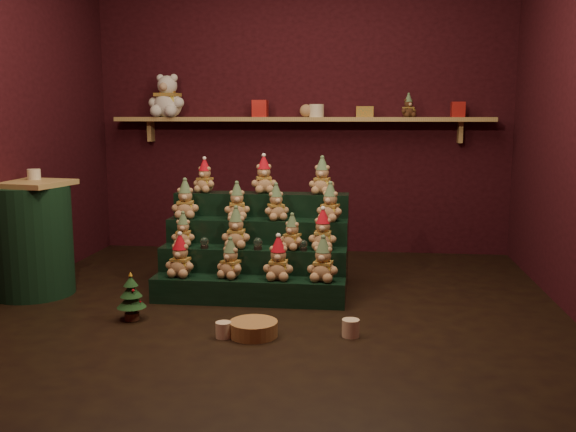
# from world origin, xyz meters

# --- Properties ---
(ground) EXTENTS (4.00, 4.00, 0.00)m
(ground) POSITION_xyz_m (0.00, 0.00, 0.00)
(ground) COLOR black
(ground) RESTS_ON ground
(back_wall) EXTENTS (4.00, 0.10, 2.80)m
(back_wall) POSITION_xyz_m (0.00, 2.05, 1.40)
(back_wall) COLOR black
(back_wall) RESTS_ON ground
(front_wall) EXTENTS (4.00, 0.10, 2.80)m
(front_wall) POSITION_xyz_m (0.00, -2.05, 1.40)
(front_wall) COLOR black
(front_wall) RESTS_ON ground
(back_shelf) EXTENTS (3.60, 0.26, 0.24)m
(back_shelf) POSITION_xyz_m (0.00, 1.87, 1.29)
(back_shelf) COLOR tan
(back_shelf) RESTS_ON ground
(riser_tier_front) EXTENTS (1.40, 0.22, 0.18)m
(riser_tier_front) POSITION_xyz_m (-0.21, 0.14, 0.09)
(riser_tier_front) COLOR black
(riser_tier_front) RESTS_ON ground
(riser_tier_midfront) EXTENTS (1.40, 0.22, 0.36)m
(riser_tier_midfront) POSITION_xyz_m (-0.21, 0.36, 0.18)
(riser_tier_midfront) COLOR black
(riser_tier_midfront) RESTS_ON ground
(riser_tier_midback) EXTENTS (1.40, 0.22, 0.54)m
(riser_tier_midback) POSITION_xyz_m (-0.21, 0.58, 0.27)
(riser_tier_midback) COLOR black
(riser_tier_midback) RESTS_ON ground
(riser_tier_back) EXTENTS (1.40, 0.22, 0.72)m
(riser_tier_back) POSITION_xyz_m (-0.21, 0.80, 0.36)
(riser_tier_back) COLOR black
(riser_tier_back) RESTS_ON ground
(teddy_0) EXTENTS (0.24, 0.22, 0.30)m
(teddy_0) POSITION_xyz_m (-0.71, 0.15, 0.33)
(teddy_0) COLOR tan
(teddy_0) RESTS_ON riser_tier_front
(teddy_1) EXTENTS (0.26, 0.24, 0.28)m
(teddy_1) POSITION_xyz_m (-0.33, 0.15, 0.32)
(teddy_1) COLOR tan
(teddy_1) RESTS_ON riser_tier_front
(teddy_2) EXTENTS (0.22, 0.20, 0.30)m
(teddy_2) POSITION_xyz_m (0.01, 0.14, 0.33)
(teddy_2) COLOR tan
(teddy_2) RESTS_ON riser_tier_front
(teddy_3) EXTENTS (0.25, 0.23, 0.31)m
(teddy_3) POSITION_xyz_m (0.33, 0.14, 0.34)
(teddy_3) COLOR tan
(teddy_3) RESTS_ON riser_tier_front
(teddy_4) EXTENTS (0.19, 0.18, 0.25)m
(teddy_4) POSITION_xyz_m (-0.74, 0.38, 0.48)
(teddy_4) COLOR tan
(teddy_4) RESTS_ON riser_tier_midfront
(teddy_5) EXTENTS (0.22, 0.20, 0.30)m
(teddy_5) POSITION_xyz_m (-0.33, 0.35, 0.51)
(teddy_5) COLOR tan
(teddy_5) RESTS_ON riser_tier_midfront
(teddy_6) EXTENTS (0.23, 0.22, 0.26)m
(teddy_6) POSITION_xyz_m (0.09, 0.34, 0.49)
(teddy_6) COLOR tan
(teddy_6) RESTS_ON riser_tier_midfront
(teddy_7) EXTENTS (0.21, 0.19, 0.29)m
(teddy_7) POSITION_xyz_m (0.31, 0.38, 0.51)
(teddy_7) COLOR tan
(teddy_7) RESTS_ON riser_tier_midfront
(teddy_8) EXTENTS (0.24, 0.22, 0.30)m
(teddy_8) POSITION_xyz_m (-0.78, 0.58, 0.69)
(teddy_8) COLOR tan
(teddy_8) RESTS_ON riser_tier_midback
(teddy_9) EXTENTS (0.23, 0.22, 0.28)m
(teddy_9) POSITION_xyz_m (-0.37, 0.58, 0.68)
(teddy_9) COLOR tan
(teddy_9) RESTS_ON riser_tier_midback
(teddy_10) EXTENTS (0.25, 0.24, 0.27)m
(teddy_10) POSITION_xyz_m (-0.06, 0.57, 0.68)
(teddy_10) COLOR tan
(teddy_10) RESTS_ON riser_tier_midback
(teddy_11) EXTENTS (0.26, 0.24, 0.29)m
(teddy_11) POSITION_xyz_m (0.36, 0.57, 0.68)
(teddy_11) COLOR tan
(teddy_11) RESTS_ON riser_tier_midback
(teddy_12) EXTENTS (0.23, 0.22, 0.26)m
(teddy_12) POSITION_xyz_m (-0.67, 0.79, 0.85)
(teddy_12) COLOR tan
(teddy_12) RESTS_ON riser_tier_back
(teddy_13) EXTENTS (0.25, 0.23, 0.29)m
(teddy_13) POSITION_xyz_m (-0.19, 0.81, 0.86)
(teddy_13) COLOR tan
(teddy_13) RESTS_ON riser_tier_back
(teddy_14) EXTENTS (0.23, 0.21, 0.29)m
(teddy_14) POSITION_xyz_m (0.28, 0.79, 0.86)
(teddy_14) COLOR tan
(teddy_14) RESTS_ON riser_tier_back
(snow_globe_a) EXTENTS (0.06, 0.06, 0.08)m
(snow_globe_a) POSITION_xyz_m (-0.56, 0.30, 0.40)
(snow_globe_a) COLOR black
(snow_globe_a) RESTS_ON riser_tier_midfront
(snow_globe_b) EXTENTS (0.07, 0.07, 0.09)m
(snow_globe_b) POSITION_xyz_m (-0.16, 0.30, 0.40)
(snow_globe_b) COLOR black
(snow_globe_b) RESTS_ON riser_tier_midfront
(snow_globe_c) EXTENTS (0.06, 0.06, 0.08)m
(snow_globe_c) POSITION_xyz_m (0.18, 0.30, 0.40)
(snow_globe_c) COLOR black
(snow_globe_c) RESTS_ON riser_tier_midfront
(side_table) EXTENTS (0.64, 0.60, 0.86)m
(side_table) POSITION_xyz_m (-1.86, 0.18, 0.43)
(side_table) COLOR tan
(side_table) RESTS_ON ground
(table_ornament) EXTENTS (0.10, 0.10, 0.08)m
(table_ornament) POSITION_xyz_m (-1.86, 0.28, 0.90)
(table_ornament) COLOR beige
(table_ornament) RESTS_ON side_table
(mini_christmas_tree) EXTENTS (0.19, 0.19, 0.33)m
(mini_christmas_tree) POSITION_xyz_m (-0.90, -0.33, 0.16)
(mini_christmas_tree) COLOR #4A291A
(mini_christmas_tree) RESTS_ON ground
(mug_left) EXTENTS (0.10, 0.10, 0.10)m
(mug_left) POSITION_xyz_m (-0.23, -0.60, 0.05)
(mug_left) COLOR beige
(mug_left) RESTS_ON ground
(mug_right) EXTENTS (0.11, 0.11, 0.11)m
(mug_right) POSITION_xyz_m (0.54, -0.49, 0.05)
(mug_right) COLOR beige
(mug_right) RESTS_ON ground
(wicker_basket) EXTENTS (0.35, 0.35, 0.09)m
(wicker_basket) POSITION_xyz_m (-0.05, -0.55, 0.05)
(wicker_basket) COLOR #9E733F
(wicker_basket) RESTS_ON ground
(white_bear) EXTENTS (0.41, 0.38, 0.51)m
(white_bear) POSITION_xyz_m (-1.29, 1.84, 1.58)
(white_bear) COLOR silver
(white_bear) RESTS_ON back_shelf
(brown_bear) EXTENTS (0.19, 0.19, 0.21)m
(brown_bear) POSITION_xyz_m (1.01, 1.84, 1.42)
(brown_bear) COLOR #452417
(brown_bear) RESTS_ON back_shelf
(gift_tin_red_a) EXTENTS (0.14, 0.14, 0.16)m
(gift_tin_red_a) POSITION_xyz_m (-0.39, 1.85, 1.40)
(gift_tin_red_a) COLOR red
(gift_tin_red_a) RESTS_ON back_shelf
(gift_tin_cream) EXTENTS (0.14, 0.14, 0.12)m
(gift_tin_cream) POSITION_xyz_m (0.15, 1.85, 1.38)
(gift_tin_cream) COLOR beige
(gift_tin_cream) RESTS_ON back_shelf
(gift_tin_red_b) EXTENTS (0.12, 0.12, 0.14)m
(gift_tin_red_b) POSITION_xyz_m (1.46, 1.85, 1.39)
(gift_tin_red_b) COLOR red
(gift_tin_red_b) RESTS_ON back_shelf
(shelf_plush_ball) EXTENTS (0.12, 0.12, 0.12)m
(shelf_plush_ball) POSITION_xyz_m (0.05, 1.85, 1.38)
(shelf_plush_ball) COLOR tan
(shelf_plush_ball) RESTS_ON back_shelf
(scarf_gift_box) EXTENTS (0.16, 0.10, 0.10)m
(scarf_gift_box) POSITION_xyz_m (0.61, 1.85, 1.37)
(scarf_gift_box) COLOR orange
(scarf_gift_box) RESTS_ON back_shelf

